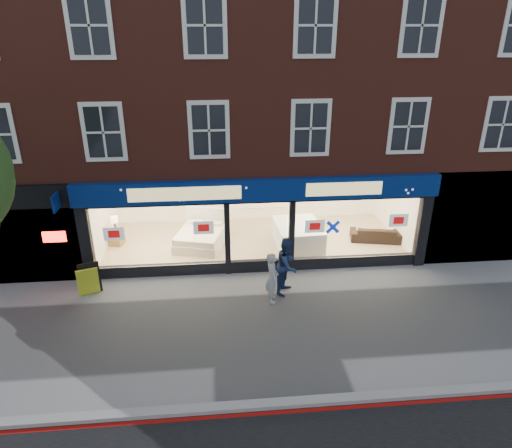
{
  "coord_description": "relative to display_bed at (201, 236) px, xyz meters",
  "views": [
    {
      "loc": [
        -1.37,
        -10.33,
        7.59
      ],
      "look_at": [
        -0.17,
        2.5,
        1.97
      ],
      "focal_mm": 32.0,
      "sensor_mm": 36.0,
      "label": 1
    }
  ],
  "objects": [
    {
      "name": "display_bed",
      "position": [
        0.0,
        0.0,
        0.0
      ],
      "size": [
        2.12,
        2.37,
        1.13
      ],
      "rotation": [
        0.0,
        0.0,
        -0.27
      ],
      "color": "silver",
      "rests_on": "showroom_floor"
    },
    {
      "name": "pedestrian_blue",
      "position": [
        2.68,
        -3.42,
        0.47
      ],
      "size": [
        1.02,
        1.09,
        1.79
      ],
      "primitive_type": "imported",
      "rotation": [
        0.0,
        0.0,
        1.05
      ],
      "color": "navy",
      "rests_on": "ground"
    },
    {
      "name": "showroom_floor",
      "position": [
        1.96,
        0.11,
        -0.37
      ],
      "size": [
        11.0,
        4.5,
        0.1
      ],
      "primitive_type": "cube",
      "color": "tan",
      "rests_on": "ground"
    },
    {
      "name": "sofa",
      "position": [
        6.56,
        -0.32,
        -0.04
      ],
      "size": [
        1.99,
        1.09,
        0.55
      ],
      "primitive_type": "imported",
      "rotation": [
        0.0,
        0.0,
        2.94
      ],
      "color": "black",
      "rests_on": "showroom_floor"
    },
    {
      "name": "building",
      "position": [
        1.95,
        1.79,
        6.25
      ],
      "size": [
        19.0,
        8.26,
        10.3
      ],
      "color": "maroon",
      "rests_on": "ground"
    },
    {
      "name": "kerb_stone",
      "position": [
        1.96,
        -8.04,
        -0.36
      ],
      "size": [
        60.0,
        0.25,
        0.12
      ],
      "primitive_type": "cube",
      "color": "gray",
      "rests_on": "ground"
    },
    {
      "name": "pedestrian_grey",
      "position": [
        2.15,
        -3.91,
        0.37
      ],
      "size": [
        0.4,
        0.59,
        1.58
      ],
      "primitive_type": "imported",
      "rotation": [
        0.0,
        0.0,
        1.61
      ],
      "color": "#9D9FA4",
      "rests_on": "ground"
    },
    {
      "name": "a_board",
      "position": [
        -3.35,
        -3.01,
        0.07
      ],
      "size": [
        0.73,
        0.59,
        0.98
      ],
      "primitive_type": "cube",
      "rotation": [
        0.0,
        0.0,
        0.31
      ],
      "color": "gold",
      "rests_on": "ground"
    },
    {
      "name": "mattress_stack",
      "position": [
        3.56,
        -0.38,
        0.08
      ],
      "size": [
        1.7,
        2.1,
        0.8
      ],
      "rotation": [
        0.0,
        0.0,
        0.05
      ],
      "color": "white",
      "rests_on": "showroom_floor"
    },
    {
      "name": "ground",
      "position": [
        1.96,
        -5.14,
        -0.42
      ],
      "size": [
        120.0,
        120.0,
        0.0
      ],
      "primitive_type": "plane",
      "color": "gray",
      "rests_on": "ground"
    },
    {
      "name": "bedside_table",
      "position": [
        -3.14,
        0.25,
        -0.04
      ],
      "size": [
        0.55,
        0.55,
        0.55
      ],
      "primitive_type": "cube",
      "rotation": [
        0.0,
        0.0,
        -0.27
      ],
      "color": "brown",
      "rests_on": "showroom_floor"
    },
    {
      "name": "kerb_line",
      "position": [
        1.96,
        -8.24,
        -0.41
      ],
      "size": [
        60.0,
        0.1,
        0.01
      ],
      "primitive_type": "cube",
      "color": "#8C0A07",
      "rests_on": "ground"
    }
  ]
}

